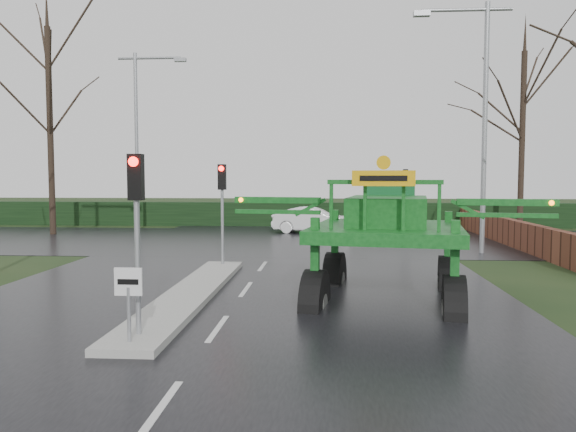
# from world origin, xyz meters

# --- Properties ---
(ground) EXTENTS (140.00, 140.00, 0.00)m
(ground) POSITION_xyz_m (0.00, 0.00, 0.00)
(ground) COLOR black
(ground) RESTS_ON ground
(road_main) EXTENTS (14.00, 80.00, 0.02)m
(road_main) POSITION_xyz_m (0.00, 10.00, 0.00)
(road_main) COLOR black
(road_main) RESTS_ON ground
(road_cross) EXTENTS (80.00, 12.00, 0.02)m
(road_cross) POSITION_xyz_m (0.00, 16.00, 0.01)
(road_cross) COLOR black
(road_cross) RESTS_ON ground
(median_island) EXTENTS (1.20, 10.00, 0.16)m
(median_island) POSITION_xyz_m (-1.30, 3.00, 0.09)
(median_island) COLOR gray
(median_island) RESTS_ON ground
(hedge_row) EXTENTS (44.00, 0.90, 1.50)m
(hedge_row) POSITION_xyz_m (0.00, 24.00, 0.75)
(hedge_row) COLOR black
(hedge_row) RESTS_ON ground
(brick_wall) EXTENTS (0.40, 20.00, 1.20)m
(brick_wall) POSITION_xyz_m (10.50, 16.00, 0.60)
(brick_wall) COLOR #592D1E
(brick_wall) RESTS_ON ground
(keep_left_sign) EXTENTS (0.50, 0.07, 1.35)m
(keep_left_sign) POSITION_xyz_m (-1.30, -1.50, 1.06)
(keep_left_sign) COLOR gray
(keep_left_sign) RESTS_ON ground
(traffic_signal_near) EXTENTS (0.26, 0.33, 3.52)m
(traffic_signal_near) POSITION_xyz_m (-1.30, -1.01, 2.59)
(traffic_signal_near) COLOR gray
(traffic_signal_near) RESTS_ON ground
(traffic_signal_mid) EXTENTS (0.26, 0.33, 3.52)m
(traffic_signal_mid) POSITION_xyz_m (-1.30, 7.49, 2.59)
(traffic_signal_mid) COLOR gray
(traffic_signal_mid) RESTS_ON ground
(traffic_signal_far) EXTENTS (0.26, 0.33, 3.52)m
(traffic_signal_far) POSITION_xyz_m (6.50, 20.01, 2.59)
(traffic_signal_far) COLOR gray
(traffic_signal_far) RESTS_ON ground
(street_light_right) EXTENTS (3.85, 0.30, 10.00)m
(street_light_right) POSITION_xyz_m (8.19, 12.00, 5.99)
(street_light_right) COLOR gray
(street_light_right) RESTS_ON ground
(street_light_left_far) EXTENTS (3.85, 0.30, 10.00)m
(street_light_left_far) POSITION_xyz_m (-8.19, 20.00, 5.99)
(street_light_left_far) COLOR gray
(street_light_left_far) RESTS_ON ground
(tree_left_far) EXTENTS (7.70, 7.70, 13.26)m
(tree_left_far) POSITION_xyz_m (-12.50, 18.00, 7.15)
(tree_left_far) COLOR black
(tree_left_far) RESTS_ON ground
(tree_right_far) EXTENTS (7.00, 7.00, 12.05)m
(tree_right_far) POSITION_xyz_m (13.00, 21.00, 6.50)
(tree_right_far) COLOR black
(tree_right_far) RESTS_ON ground
(crop_sprayer) EXTENTS (7.94, 5.52, 4.48)m
(crop_sprayer) POSITION_xyz_m (1.96, 2.39, 2.12)
(crop_sprayer) COLOR black
(crop_sprayer) RESTS_ON ground
(white_sedan) EXTENTS (4.53, 2.31, 1.42)m
(white_sedan) POSITION_xyz_m (1.43, 19.65, 0.00)
(white_sedan) COLOR white
(white_sedan) RESTS_ON ground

